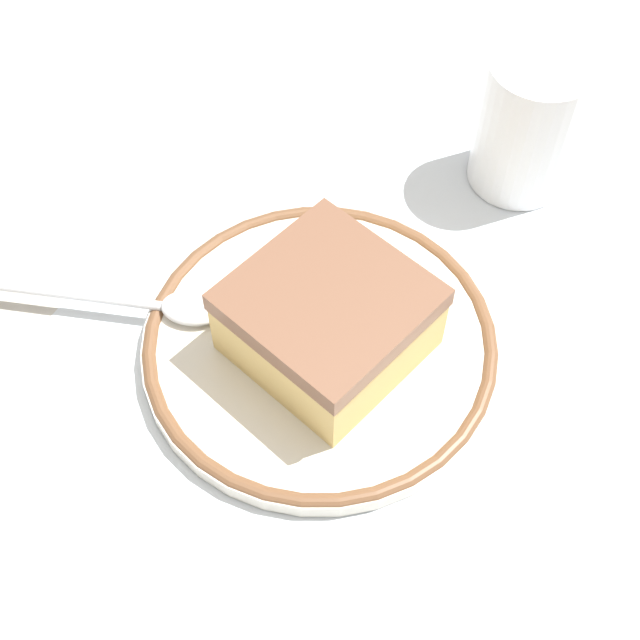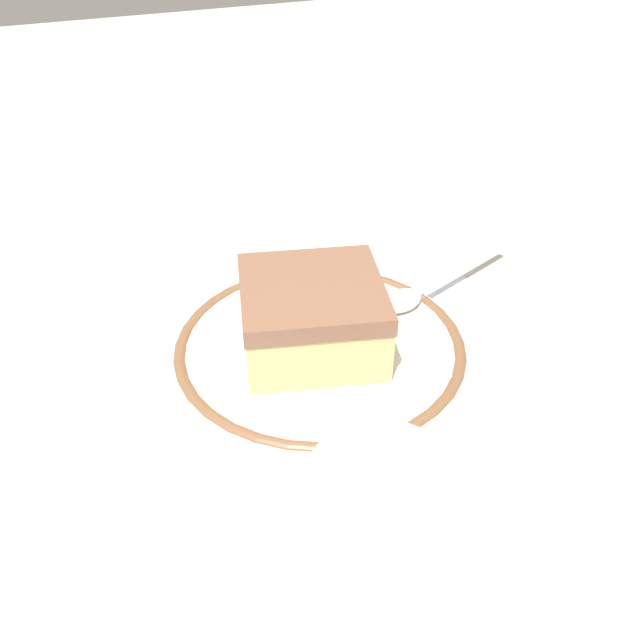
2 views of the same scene
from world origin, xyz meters
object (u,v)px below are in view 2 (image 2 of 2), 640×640
object	(u,v)px
cake_slice	(310,316)
spoon	(421,290)
cup	(379,556)
plate	(320,348)

from	to	relation	value
cake_slice	spoon	distance (m)	0.11
cake_slice	cup	world-z (taller)	cup
spoon	cup	distance (m)	0.25
plate	cake_slice	distance (m)	0.03
cake_slice	spoon	size ratio (longest dim) A/B	0.79
plate	spoon	world-z (taller)	spoon
plate	cup	xyz separation A→B (m)	(0.18, -0.05, 0.03)
plate	cup	size ratio (longest dim) A/B	2.22
plate	cake_slice	world-z (taller)	cake_slice
spoon	cup	xyz separation A→B (m)	(0.20, -0.14, 0.02)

